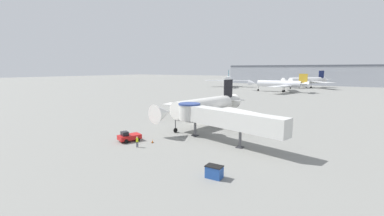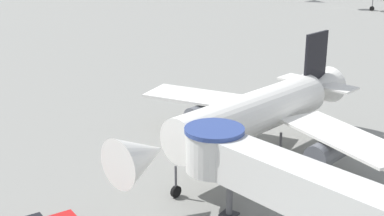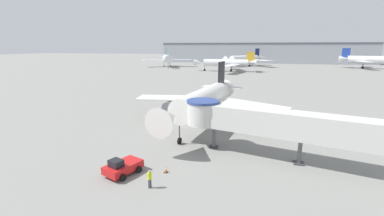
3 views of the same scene
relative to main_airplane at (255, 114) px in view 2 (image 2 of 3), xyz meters
name	(u,v)px [view 2 (image 2 of 3)]	position (x,y,z in m)	size (l,w,h in m)	color
ground_plane	(228,152)	(-2.61, 0.20, -4.14)	(800.00, 800.00, 0.00)	gray
main_airplane	(255,114)	(0.00, 0.00, 0.00)	(26.03, 26.47, 9.79)	white
jet_bridge	(300,187)	(8.59, -10.43, 0.15)	(21.19, 7.83, 5.97)	silver
traffic_cone_starboard_wing	(361,194)	(9.72, -1.59, -3.78)	(0.46, 0.46, 0.77)	black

